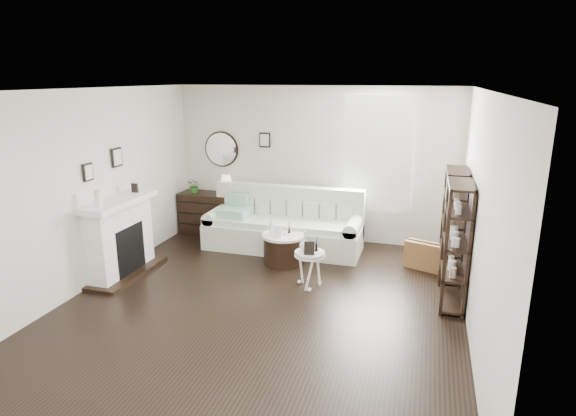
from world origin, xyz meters
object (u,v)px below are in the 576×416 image
(sofa, at_px, (284,228))
(dresser, at_px, (211,213))
(drum_table, at_px, (284,248))
(pedestal_table, at_px, (310,255))

(sofa, bearing_deg, dresser, 165.90)
(sofa, height_order, dresser, sofa)
(drum_table, distance_m, pedestal_table, 0.99)
(sofa, bearing_deg, drum_table, -74.09)
(sofa, distance_m, pedestal_table, 1.65)
(sofa, relative_size, drum_table, 3.86)
(sofa, xyz_separation_m, pedestal_table, (0.80, -1.44, 0.13))
(pedestal_table, bearing_deg, drum_table, 128.81)
(sofa, height_order, drum_table, sofa)
(sofa, relative_size, pedestal_table, 5.09)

